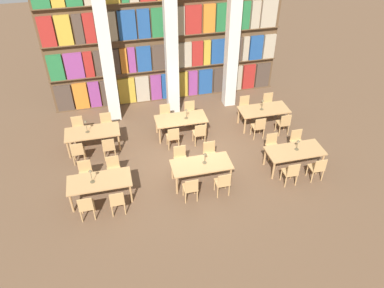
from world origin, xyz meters
TOP-DOWN VIEW (x-y plane):
  - ground_plane at (0.00, 0.00)m, footprint 40.00×40.00m
  - bookshelf_bank at (-0.01, 4.18)m, footprint 9.40×0.35m
  - pillar_left at (-2.37, 3.14)m, footprint 0.45×0.45m
  - pillar_center at (0.00, 3.14)m, footprint 0.45×0.45m
  - pillar_right at (2.37, 3.14)m, footprint 0.45×0.45m
  - reading_table_0 at (-3.10, -1.31)m, footprint 1.88×0.87m
  - chair_0 at (-3.52, -2.03)m, footprint 0.42×0.40m
  - chair_1 at (-3.52, -0.59)m, footprint 0.42×0.40m
  - chair_2 at (-2.65, -2.03)m, footprint 0.42×0.40m
  - chair_3 at (-2.65, -0.59)m, footprint 0.42×0.40m
  - desk_lamp_0 at (-3.29, -1.32)m, footprint 0.14×0.14m
  - reading_table_1 at (0.02, -1.28)m, footprint 1.88×0.87m
  - chair_4 at (-0.49, -2.00)m, footprint 0.42×0.40m
  - chair_5 at (-0.49, -0.56)m, footprint 0.42×0.40m
  - chair_6 at (0.51, -2.00)m, footprint 0.42×0.40m
  - chair_7 at (0.51, -0.56)m, footprint 0.42×0.40m
  - desk_lamp_1 at (0.14, -1.25)m, footprint 0.14×0.14m
  - reading_table_2 at (3.16, -1.34)m, footprint 1.88×0.87m
  - chair_8 at (2.70, -2.06)m, footprint 0.42×0.40m
  - chair_9 at (2.70, -0.62)m, footprint 0.42×0.40m
  - chair_10 at (3.61, -2.06)m, footprint 0.42×0.40m
  - chair_11 at (3.61, -0.62)m, footprint 0.42×0.40m
  - desk_lamp_2 at (3.23, -1.31)m, footprint 0.14×0.14m
  - reading_table_3 at (-3.23, 1.29)m, footprint 1.88×0.87m
  - chair_12 at (-3.75, 0.57)m, footprint 0.42×0.40m
  - chair_13 at (-3.75, 2.01)m, footprint 0.42×0.40m
  - chair_14 at (-2.73, 0.57)m, footprint 0.42×0.40m
  - chair_15 at (-2.73, 2.01)m, footprint 0.42×0.40m
  - desk_lamp_3 at (-3.39, 1.29)m, footprint 0.14×0.14m
  - reading_table_4 at (-0.05, 1.37)m, footprint 1.88×0.87m
  - chair_16 at (-0.50, 0.65)m, footprint 0.42×0.40m
  - chair_17 at (-0.50, 2.09)m, footprint 0.42×0.40m
  - chair_18 at (0.46, 0.65)m, footprint 0.42×0.40m
  - chair_19 at (0.46, 2.09)m, footprint 0.42×0.40m
  - desk_lamp_4 at (0.14, 1.33)m, footprint 0.14×0.14m
  - reading_table_5 at (3.14, 1.25)m, footprint 1.88×0.87m
  - chair_20 at (2.66, 0.53)m, footprint 0.42×0.40m
  - chair_21 at (2.66, 1.97)m, footprint 0.42×0.40m
  - chair_22 at (3.65, 0.53)m, footprint 0.42×0.40m
  - chair_23 at (3.65, 1.97)m, footprint 0.42×0.40m
  - desk_lamp_5 at (3.04, 1.25)m, footprint 0.14×0.14m

SIDE VIEW (x-z plane):
  - ground_plane at x=0.00m, z-range 0.00..0.00m
  - chair_0 at x=-3.52m, z-range 0.04..0.93m
  - chair_1 at x=-3.52m, z-range 0.04..0.93m
  - chair_2 at x=-2.65m, z-range 0.04..0.93m
  - chair_3 at x=-2.65m, z-range 0.04..0.93m
  - chair_4 at x=-0.49m, z-range 0.04..0.93m
  - chair_5 at x=-0.49m, z-range 0.04..0.93m
  - chair_6 at x=0.51m, z-range 0.04..0.93m
  - chair_7 at x=0.51m, z-range 0.04..0.93m
  - chair_8 at x=2.70m, z-range 0.04..0.93m
  - chair_9 at x=2.70m, z-range 0.04..0.93m
  - chair_10 at x=3.61m, z-range 0.04..0.93m
  - chair_11 at x=3.61m, z-range 0.04..0.93m
  - chair_12 at x=-3.75m, z-range 0.04..0.93m
  - chair_13 at x=-3.75m, z-range 0.04..0.93m
  - chair_14 at x=-2.73m, z-range 0.04..0.93m
  - chair_15 at x=-2.73m, z-range 0.04..0.93m
  - chair_16 at x=-0.50m, z-range 0.04..0.93m
  - chair_17 at x=-0.50m, z-range 0.04..0.93m
  - chair_18 at x=0.46m, z-range 0.04..0.93m
  - chair_19 at x=0.46m, z-range 0.04..0.93m
  - chair_20 at x=2.66m, z-range 0.04..0.93m
  - chair_21 at x=2.66m, z-range 0.04..0.93m
  - chair_22 at x=3.65m, z-range 0.04..0.93m
  - chair_23 at x=3.65m, z-range 0.04..0.93m
  - reading_table_0 at x=-3.10m, z-range 0.28..1.01m
  - reading_table_1 at x=0.02m, z-range 0.28..1.01m
  - reading_table_2 at x=3.16m, z-range 0.28..1.01m
  - reading_table_3 at x=-3.23m, z-range 0.28..1.01m
  - reading_table_4 at x=-0.05m, z-range 0.28..1.01m
  - reading_table_5 at x=3.14m, z-range 0.28..1.01m
  - desk_lamp_2 at x=3.23m, z-range 0.79..1.18m
  - desk_lamp_1 at x=0.14m, z-range 0.80..1.20m
  - desk_lamp_4 at x=0.14m, z-range 0.80..1.21m
  - desk_lamp_5 at x=3.04m, z-range 0.80..1.25m
  - desk_lamp_0 at x=-3.29m, z-range 0.81..1.30m
  - desk_lamp_3 at x=-3.39m, z-range 0.81..1.31m
  - bookshelf_bank at x=-0.01m, z-range -0.12..5.38m
  - pillar_left at x=-2.37m, z-range 0.00..6.00m
  - pillar_center at x=0.00m, z-range 0.00..6.00m
  - pillar_right at x=2.37m, z-range 0.00..6.00m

